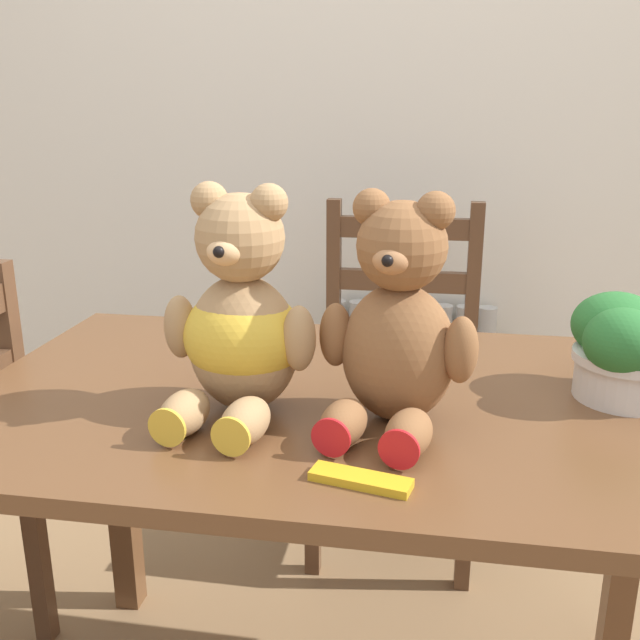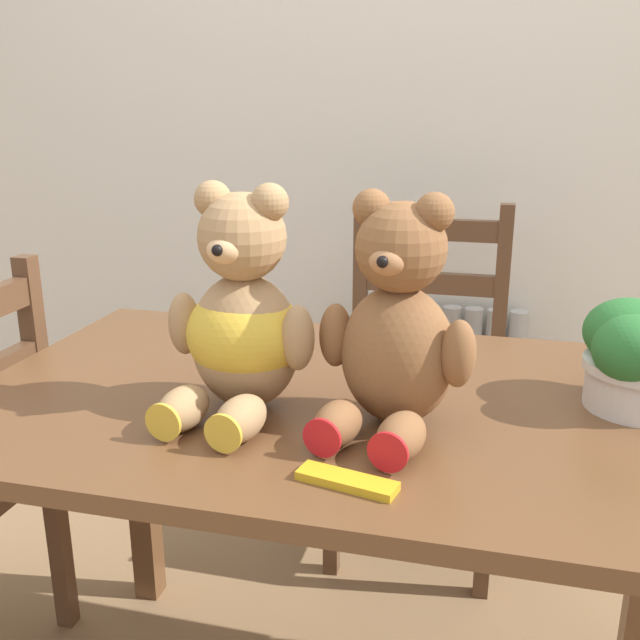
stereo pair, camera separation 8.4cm
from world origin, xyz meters
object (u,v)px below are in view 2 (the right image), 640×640
potted_plant (638,355)px  chocolate_bar (347,481)px  teddy_bear_left (242,322)px  wooden_chair_behind (421,386)px  teddy_bear_right (396,329)px

potted_plant → chocolate_bar: bearing=-138.0°
teddy_bear_left → chocolate_bar: teddy_bear_left is taller
wooden_chair_behind → teddy_bear_left: teddy_bear_left is taller
teddy_bear_right → chocolate_bar: bearing=93.3°
potted_plant → teddy_bear_right: bearing=-156.7°
wooden_chair_behind → teddy_bear_right: 0.99m
teddy_bear_left → teddy_bear_right: bearing=-173.2°
wooden_chair_behind → teddy_bear_left: bearing=76.9°
teddy_bear_left → teddy_bear_right: (0.25, -0.00, 0.01)m
teddy_bear_left → chocolate_bar: bearing=144.0°
potted_plant → chocolate_bar: potted_plant is taller
wooden_chair_behind → potted_plant: bearing=120.0°
teddy_bear_left → chocolate_bar: (0.22, -0.21, -0.14)m
teddy_bear_left → potted_plant: 0.64m
wooden_chair_behind → teddy_bear_left: size_ratio=2.70×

